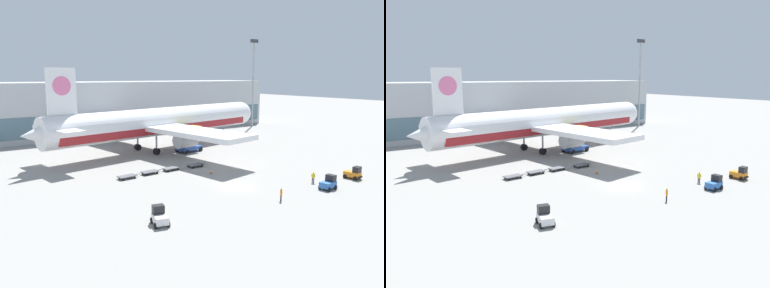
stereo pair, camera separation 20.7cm
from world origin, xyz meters
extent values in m
plane|color=gray|center=(0.00, 0.00, 0.00)|extent=(400.00, 400.00, 0.00)
cube|color=#B2B7BC|center=(9.55, 60.35, 7.00)|extent=(90.00, 18.00, 14.00)
cube|color=slate|center=(9.55, 51.25, 3.85)|extent=(88.20, 0.20, 4.90)
cylinder|color=#9EA0A5|center=(46.42, 46.10, 12.70)|extent=(0.50, 0.50, 25.40)
cube|color=#333338|center=(46.42, 46.10, 25.90)|extent=(2.80, 0.50, 1.00)
cylinder|color=white|center=(4.73, 29.40, 6.10)|extent=(52.23, 14.48, 5.80)
cube|color=maroon|center=(4.73, 29.40, 4.79)|extent=(48.11, 13.67, 1.45)
sphere|color=white|center=(30.36, 33.78, 6.10)|extent=(5.68, 5.68, 5.68)
cone|color=white|center=(-20.90, 25.01, 6.10)|extent=(7.22, 6.51, 5.51)
cube|color=white|center=(-16.80, 25.72, 13.00)|extent=(5.20, 1.31, 8.00)
cylinder|color=pink|center=(-16.80, 25.72, 13.96)|extent=(3.25, 1.08, 3.20)
cube|color=white|center=(-17.83, 25.54, 6.68)|extent=(5.74, 13.42, 0.50)
cube|color=white|center=(2.16, 28.96, 5.38)|extent=(15.98, 48.66, 0.90)
cylinder|color=#9EA0A5|center=(3.86, 19.02, 3.58)|extent=(4.61, 3.47, 2.80)
cylinder|color=#9EA0A5|center=(0.47, 38.90, 3.58)|extent=(4.61, 3.47, 2.80)
cylinder|color=#9EA0A5|center=(24.20, 32.73, 2.65)|extent=(0.36, 0.36, 4.00)
cylinder|color=black|center=(24.20, 32.73, 0.65)|extent=(1.43, 1.11, 1.30)
cylinder|color=#9EA0A5|center=(1.17, 25.54, 2.65)|extent=(0.36, 0.36, 4.00)
cylinder|color=black|center=(1.17, 25.54, 0.65)|extent=(1.43, 1.11, 1.30)
cylinder|color=#9EA0A5|center=(0.09, 31.85, 2.65)|extent=(0.36, 0.36, 4.00)
cylinder|color=black|center=(0.09, 31.85, 0.65)|extent=(1.43, 1.11, 1.30)
cube|color=#284C99|center=(8.21, 24.37, 0.80)|extent=(5.63, 3.83, 0.70)
cube|color=#B2B2B7|center=(8.21, 24.37, 4.68)|extent=(5.35, 3.64, 0.30)
cube|color=yellow|center=(8.21, 24.37, 5.23)|extent=(5.35, 3.64, 0.08)
cube|color=#284C99|center=(8.21, 24.37, 2.92)|extent=(4.23, 0.88, 3.65)
cube|color=#284C99|center=(8.21, 24.37, 2.92)|extent=(4.23, 0.88, 3.65)
cylinder|color=black|center=(9.88, 26.18, 0.45)|extent=(0.95, 0.51, 0.90)
cylinder|color=black|center=(10.38, 23.22, 0.45)|extent=(0.95, 0.51, 0.90)
cylinder|color=black|center=(6.03, 25.52, 0.45)|extent=(0.95, 0.51, 0.90)
cylinder|color=black|center=(6.54, 22.57, 0.45)|extent=(0.95, 0.51, 0.90)
cube|color=orange|center=(17.55, -7.09, 0.70)|extent=(1.70, 2.47, 0.80)
cube|color=black|center=(17.64, -7.73, 1.55)|extent=(1.35, 1.06, 0.90)
cube|color=black|center=(17.72, -8.30, 0.42)|extent=(1.27, 0.33, 0.24)
cylinder|color=black|center=(18.35, -7.79, 0.30)|extent=(0.32, 0.63, 0.60)
cylinder|color=black|center=(16.97, -7.98, 0.30)|extent=(0.32, 0.63, 0.60)
cylinder|color=black|center=(18.13, -6.19, 0.30)|extent=(0.32, 0.63, 0.60)
cylinder|color=black|center=(16.75, -6.38, 0.30)|extent=(0.32, 0.63, 0.60)
cube|color=silver|center=(-16.01, -6.38, 0.70)|extent=(1.89, 2.56, 0.80)
cube|color=black|center=(-15.86, -5.75, 1.55)|extent=(1.41, 1.16, 0.90)
cube|color=black|center=(-15.73, -5.18, 0.42)|extent=(1.26, 0.45, 0.24)
cylinder|color=black|center=(-16.51, -5.44, 0.30)|extent=(0.37, 0.64, 0.60)
cylinder|color=black|center=(-15.14, -5.76, 0.30)|extent=(0.37, 0.64, 0.60)
cylinder|color=black|center=(-16.88, -7.00, 0.30)|extent=(0.37, 0.64, 0.60)
cylinder|color=black|center=(-15.51, -7.33, 0.30)|extent=(0.37, 0.64, 0.60)
cube|color=#2D66B7|center=(9.62, -8.48, 0.70)|extent=(2.41, 1.58, 0.80)
cube|color=black|center=(10.26, -8.43, 1.55)|extent=(1.00, 1.31, 0.90)
cube|color=black|center=(10.84, -8.38, 0.42)|extent=(0.26, 1.27, 0.24)
cylinder|color=black|center=(10.36, -7.72, 0.30)|extent=(0.62, 0.29, 0.60)
cylinder|color=black|center=(10.47, -9.11, 0.30)|extent=(0.62, 0.29, 0.60)
cylinder|color=black|center=(8.76, -7.85, 0.30)|extent=(0.62, 0.29, 0.60)
cylinder|color=black|center=(8.87, -9.24, 0.30)|extent=(0.62, 0.29, 0.60)
cube|color=#56565B|center=(-11.32, 12.33, 0.42)|extent=(2.91, 1.72, 0.12)
cube|color=#56565B|center=(-9.48, 12.48, 0.42)|extent=(0.90, 0.15, 0.08)
cylinder|color=black|center=(-10.40, 13.05, 0.18)|extent=(0.37, 0.17, 0.36)
cylinder|color=black|center=(-10.29, 11.78, 0.18)|extent=(0.37, 0.17, 0.36)
cylinder|color=black|center=(-12.35, 12.89, 0.18)|extent=(0.37, 0.17, 0.36)
cylinder|color=black|center=(-12.24, 11.61, 0.18)|extent=(0.37, 0.17, 0.36)
cube|color=#56565B|center=(-7.09, 12.81, 0.42)|extent=(2.91, 1.72, 0.12)
cube|color=#56565B|center=(-5.24, 12.96, 0.42)|extent=(0.90, 0.15, 0.08)
cylinder|color=black|center=(-6.16, 13.53, 0.18)|extent=(0.37, 0.17, 0.36)
cylinder|color=black|center=(-6.06, 12.26, 0.18)|extent=(0.37, 0.17, 0.36)
cylinder|color=black|center=(-8.12, 13.37, 0.18)|extent=(0.37, 0.17, 0.36)
cylinder|color=black|center=(-8.01, 12.10, 0.18)|extent=(0.37, 0.17, 0.36)
cube|color=#56565B|center=(-3.03, 12.91, 0.42)|extent=(2.91, 1.72, 0.12)
cube|color=#56565B|center=(-1.19, 13.06, 0.42)|extent=(0.90, 0.15, 0.08)
cylinder|color=black|center=(-2.11, 13.63, 0.18)|extent=(0.37, 0.17, 0.36)
cylinder|color=black|center=(-2.00, 12.36, 0.18)|extent=(0.37, 0.17, 0.36)
cylinder|color=black|center=(-4.06, 13.47, 0.18)|extent=(0.37, 0.17, 0.36)
cylinder|color=black|center=(-3.96, 12.20, 0.18)|extent=(0.37, 0.17, 0.36)
cube|color=#56565B|center=(1.65, 12.60, 0.42)|extent=(2.91, 1.72, 0.12)
cube|color=#56565B|center=(3.50, 12.75, 0.42)|extent=(0.90, 0.15, 0.08)
cylinder|color=black|center=(2.58, 13.32, 0.18)|extent=(0.37, 0.17, 0.36)
cylinder|color=black|center=(2.68, 12.05, 0.18)|extent=(0.37, 0.17, 0.36)
cylinder|color=black|center=(0.62, 13.16, 0.18)|extent=(0.37, 0.17, 0.36)
cylinder|color=black|center=(0.73, 11.89, 0.18)|extent=(0.37, 0.17, 0.36)
cylinder|color=black|center=(0.46, -8.23, 0.41)|extent=(0.14, 0.14, 0.82)
cylinder|color=black|center=(0.33, -8.38, 0.41)|extent=(0.14, 0.14, 0.82)
cube|color=orange|center=(0.39, -8.31, 1.13)|extent=(0.40, 0.42, 0.62)
cylinder|color=orange|center=(0.54, -8.12, 1.16)|extent=(0.09, 0.09, 0.56)
cylinder|color=orange|center=(0.24, -8.49, 1.16)|extent=(0.09, 0.09, 0.56)
sphere|color=tan|center=(0.39, -8.31, 1.55)|extent=(0.22, 0.22, 0.22)
sphere|color=yellow|center=(0.39, -8.31, 1.62)|extent=(0.21, 0.21, 0.21)
cylinder|color=black|center=(10.42, -5.22, 0.40)|extent=(0.14, 0.14, 0.81)
cylinder|color=black|center=(10.54, -5.38, 0.40)|extent=(0.14, 0.14, 0.81)
cube|color=yellow|center=(10.48, -5.30, 1.11)|extent=(0.39, 0.42, 0.61)
cylinder|color=yellow|center=(10.34, -5.10, 1.14)|extent=(0.09, 0.09, 0.55)
cylinder|color=yellow|center=(10.63, -5.49, 1.14)|extent=(0.09, 0.09, 0.55)
sphere|color=tan|center=(10.48, -5.30, 1.52)|extent=(0.22, 0.22, 0.22)
sphere|color=yellow|center=(10.48, -5.30, 1.58)|extent=(0.21, 0.21, 0.21)
cube|color=black|center=(1.31, 7.61, 0.02)|extent=(0.40, 0.40, 0.04)
cone|color=orange|center=(1.31, 7.61, 0.38)|extent=(0.32, 0.32, 0.68)
cylinder|color=white|center=(1.31, 7.61, 0.41)|extent=(0.19, 0.19, 0.09)
camera|label=1|loc=(-34.31, -39.39, 15.66)|focal=35.00mm
camera|label=2|loc=(-34.13, -39.51, 15.66)|focal=35.00mm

